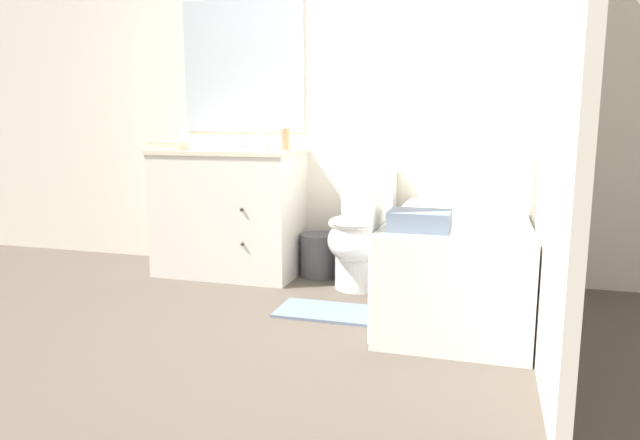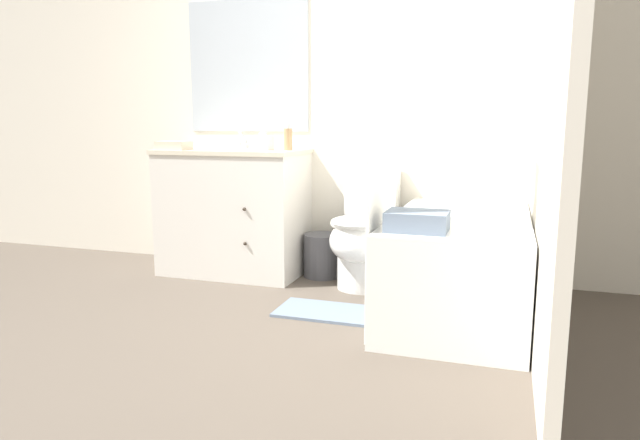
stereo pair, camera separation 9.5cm
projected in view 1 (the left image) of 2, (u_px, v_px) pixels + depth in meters
ground_plane at (251, 359)px, 2.58m from camera, size 14.00×14.00×0.00m
wall_back at (342, 94)px, 3.95m from camera, size 8.00×0.06×2.50m
wall_right at (548, 83)px, 2.80m from camera, size 0.05×2.64×2.50m
vanity_cabinet at (230, 211)px, 4.00m from camera, size 0.99×0.59×0.88m
sink_faucet at (240, 143)px, 4.12m from camera, size 0.14×0.12×0.12m
toilet at (361, 234)px, 3.67m from camera, size 0.38×0.68×0.78m
bathtub at (458, 264)px, 3.19m from camera, size 0.73×1.39×0.55m
shower_curtain at (380, 141)px, 2.79m from camera, size 0.02×0.43×1.93m
wastebasket at (319, 255)px, 3.95m from camera, size 0.26×0.26×0.30m
tissue_box at (259, 143)px, 3.81m from camera, size 0.11×0.12×0.12m
soap_dispenser at (285, 139)px, 3.79m from camera, size 0.06×0.06×0.17m
hand_towel_folded at (169, 146)px, 3.85m from camera, size 0.21×0.15×0.06m
bath_towel_folded at (420, 220)px, 2.72m from camera, size 0.29×0.23×0.09m
bath_mat at (330, 312)px, 3.21m from camera, size 0.60×0.33×0.02m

